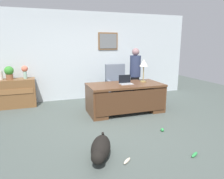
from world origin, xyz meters
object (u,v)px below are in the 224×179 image
(dog_toy_plush, at_px, (195,155))
(vase_with_flowers, at_px, (25,70))
(armchair, at_px, (117,86))
(dog_toy_bone, at_px, (127,161))
(laptop, at_px, (126,82))
(dog_toy_ball, at_px, (162,130))
(potted_plant, at_px, (9,72))
(vase_empty, at_px, (1,75))
(desk, at_px, (125,97))
(credenza, at_px, (12,93))
(dog_lying, at_px, (101,149))
(person_standing, at_px, (135,75))
(desk_lamp, at_px, (144,64))

(dog_toy_plush, bearing_deg, vase_with_flowers, 124.85)
(armchair, distance_m, dog_toy_bone, 3.32)
(laptop, relative_size, dog_toy_ball, 4.51)
(dog_toy_ball, bearing_deg, potted_plant, 137.50)
(armchair, bearing_deg, laptop, -96.64)
(dog_toy_plush, bearing_deg, vase_empty, 130.62)
(vase_with_flowers, xyz_separation_m, dog_toy_bone, (1.55, -3.59, -0.99))
(vase_empty, bearing_deg, desk, -24.86)
(laptop, relative_size, vase_with_flowers, 0.89)
(credenza, relative_size, vase_with_flowers, 3.35)
(dog_toy_bone, bearing_deg, armchair, 72.33)
(dog_lying, relative_size, laptop, 2.55)
(person_standing, bearing_deg, dog_toy_ball, -100.64)
(credenza, height_order, desk_lamp, desk_lamp)
(desk_lamp, distance_m, dog_toy_ball, 1.96)
(dog_toy_ball, bearing_deg, laptop, 99.02)
(vase_empty, relative_size, dog_toy_ball, 3.33)
(credenza, xyz_separation_m, dog_toy_bone, (1.92, -3.59, -0.37))
(laptop, xyz_separation_m, vase_with_flowers, (-2.44, 1.38, 0.22))
(person_standing, bearing_deg, vase_empty, 170.79)
(dog_lying, bearing_deg, dog_toy_bone, -36.67)
(armchair, height_order, vase_empty, armchair)
(credenza, height_order, person_standing, person_standing)
(dog_toy_plush, bearing_deg, dog_lying, 162.86)
(dog_lying, height_order, vase_with_flowers, vase_with_flowers)
(desk, height_order, dog_lying, desk)
(potted_plant, bearing_deg, credenza, -2.97)
(credenza, distance_m, armchair, 2.95)
(person_standing, distance_m, desk_lamp, 0.77)
(person_standing, distance_m, dog_toy_bone, 3.46)
(desk, bearing_deg, credenza, 153.30)
(desk, xyz_separation_m, person_standing, (0.65, 0.81, 0.42))
(armchair, bearing_deg, dog_lying, -114.92)
(dog_toy_ball, bearing_deg, vase_empty, 139.44)
(person_standing, xyz_separation_m, desk_lamp, (-0.08, -0.67, 0.38))
(person_standing, height_order, vase_empty, person_standing)
(desk, height_order, dog_toy_bone, desk)
(vase_with_flowers, bearing_deg, potted_plant, 180.00)
(dog_toy_bone, bearing_deg, dog_lying, 143.33)
(desk_lamp, relative_size, dog_toy_plush, 3.07)
(armchair, height_order, laptop, armchair)
(laptop, relative_size, potted_plant, 0.89)
(laptop, bearing_deg, desk, -109.71)
(potted_plant, relative_size, dog_toy_plush, 1.85)
(person_standing, bearing_deg, potted_plant, 170.23)
(dog_lying, relative_size, dog_toy_bone, 4.23)
(desk, bearing_deg, dog_toy_bone, -111.97)
(credenza, distance_m, dog_toy_ball, 4.14)
(armchair, xyz_separation_m, dog_toy_plush, (0.08, -3.31, -0.48))
(potted_plant, bearing_deg, person_standing, -9.77)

